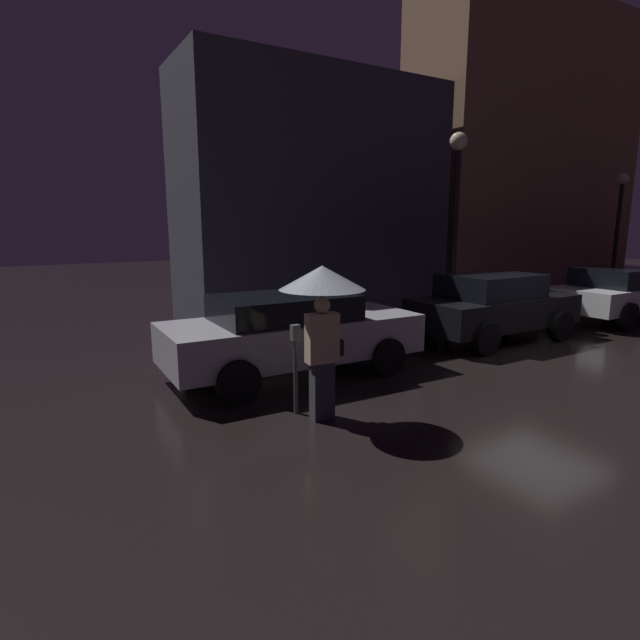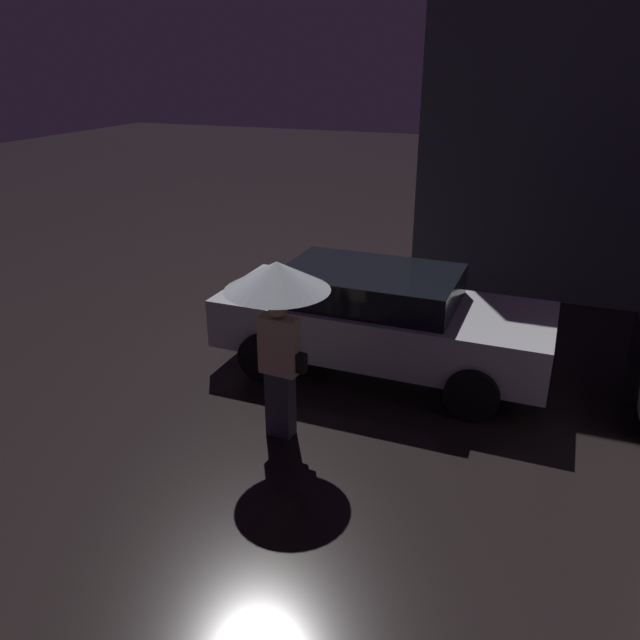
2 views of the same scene
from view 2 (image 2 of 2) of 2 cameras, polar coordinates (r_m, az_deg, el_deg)
The scene contains 3 objects.
parked_car_silver at distance 8.58m, azimuth 5.43°, elevation 0.22°, with size 4.51×1.97×1.44m.
pedestrian_with_umbrella at distance 6.66m, azimuth -3.89°, elevation 2.06°, with size 1.14×1.14×2.11m.
parking_meter at distance 7.40m, azimuth -4.13°, elevation -3.43°, with size 0.12×0.10×1.28m.
Camera 2 is at (-3.06, -6.26, 4.07)m, focal length 35.00 mm.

